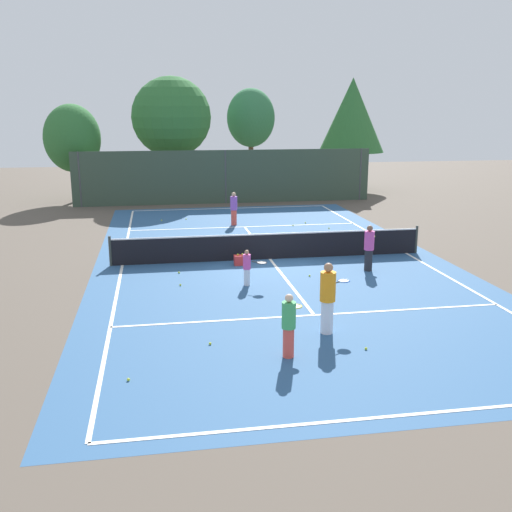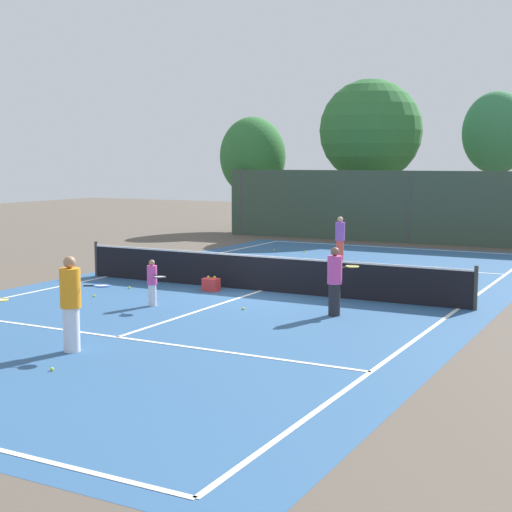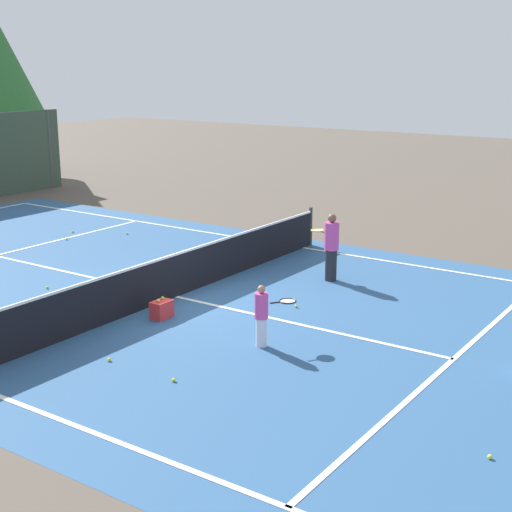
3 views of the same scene
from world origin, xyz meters
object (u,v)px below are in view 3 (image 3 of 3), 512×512
Objects in this scene: tennis_ball_7 at (127,234)px; player_3 at (263,314)px; tennis_ball_0 at (174,380)px; tennis_ball_8 at (109,360)px; tennis_ball_9 at (47,287)px; tennis_ball_3 at (73,232)px; player_4 at (331,246)px; tennis_ball_6 at (296,306)px; ball_crate at (162,309)px; tennis_ball_2 at (67,239)px; tennis_ball_5 at (490,457)px.

player_3 is at bearing -121.71° from tennis_ball_7.
player_3 is 17.78× the size of tennis_ball_0.
tennis_ball_7 is at bearing 42.22° from tennis_ball_8.
tennis_ball_3 is at bearing 42.23° from tennis_ball_9.
player_4 is at bearing -90.21° from tennis_ball_3.
tennis_ball_3 is at bearing 76.45° from tennis_ball_6.
player_3 reaches higher than tennis_ball_3.
player_4 is at bearing -6.43° from tennis_ball_8.
tennis_ball_3 is 9.70m from tennis_ball_6.
ball_crate is 6.82× the size of tennis_ball_6.
tennis_ball_8 is at bearing 139.74° from player_3.
ball_crate is 2.87m from tennis_ball_6.
tennis_ball_6 is 1.00× the size of tennis_ball_7.
player_3 is at bearing -111.49° from tennis_ball_2.
ball_crate is 8.67m from tennis_ball_3.
tennis_ball_6 is 8.45m from tennis_ball_7.
tennis_ball_7 is (7.43, 8.22, 0.00)m from tennis_ball_0.
tennis_ball_3 is at bearing 37.20° from tennis_ball_2.
player_3 is 10.22m from tennis_ball_2.
tennis_ball_8 is at bearing 173.57° from player_4.
ball_crate reaches higher than tennis_ball_6.
tennis_ball_0 is at bearing -111.66° from tennis_ball_9.
tennis_ball_2 and tennis_ball_3 have the same top height.
tennis_ball_9 is at bearing 110.90° from tennis_ball_6.
tennis_ball_3 is 1.00× the size of tennis_ball_7.
player_4 is at bearing 43.39° from tennis_ball_5.
player_4 reaches higher than tennis_ball_6.
player_3 is 6.15m from tennis_ball_9.
tennis_ball_6 and tennis_ball_8 have the same top height.
player_3 is 17.78× the size of tennis_ball_9.
tennis_ball_9 is (0.02, 3.53, -0.15)m from ball_crate.
tennis_ball_6 is at bearing 4.40° from tennis_ball_0.
tennis_ball_9 is at bearing -154.78° from tennis_ball_7.
tennis_ball_2 is 1.00× the size of tennis_ball_7.
tennis_ball_3 is 10.61m from tennis_ball_8.
tennis_ball_3 is at bearing 116.36° from tennis_ball_7.
tennis_ball_7 is (3.04, 7.88, 0.00)m from tennis_ball_6.
tennis_ball_6 is at bearing -169.51° from player_4.
ball_crate is 2.40m from tennis_ball_8.
tennis_ball_2 is at bearing 52.59° from tennis_ball_8.
ball_crate is 7.55m from tennis_ball_5.
tennis_ball_7 is 10.01m from tennis_ball_8.
tennis_ball_9 is (2.29, 4.31, 0.00)m from tennis_ball_8.
player_4 reaches higher than player_3.
ball_crate is at bearing 76.22° from tennis_ball_5.
tennis_ball_8 is at bearing -128.80° from tennis_ball_3.
tennis_ball_0 is at bearing -175.60° from tennis_ball_6.
tennis_ball_8 is (-2.14, 1.81, -0.58)m from player_3.
tennis_ball_6 is (3.91, 5.40, 0.00)m from tennis_ball_5.
ball_crate is 6.82× the size of tennis_ball_8.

